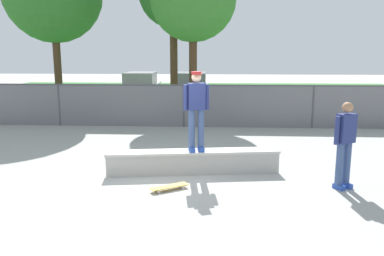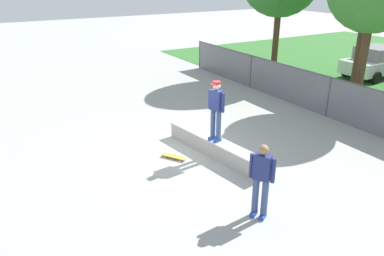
{
  "view_description": "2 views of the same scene",
  "coord_description": "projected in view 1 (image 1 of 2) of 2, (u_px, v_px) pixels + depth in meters",
  "views": [
    {
      "loc": [
        1.11,
        -8.09,
        2.84
      ],
      "look_at": [
        0.62,
        0.84,
        1.07
      ],
      "focal_mm": 36.7,
      "sensor_mm": 36.0,
      "label": 1
    },
    {
      "loc": [
        9.39,
        -5.14,
        5.22
      ],
      "look_at": [
        0.2,
        0.24,
        0.86
      ],
      "focal_mm": 35.33,
      "sensor_mm": 36.0,
      "label": 2
    }
  ],
  "objects": [
    {
      "name": "skateboarder",
      "position": [
        196.0,
        107.0,
        8.93
      ],
      "size": [
        0.58,
        0.37,
        1.84
      ],
      "color": "#2647A5",
      "rests_on": "concrete_ledge"
    },
    {
      "name": "bystander",
      "position": [
        345.0,
        141.0,
        8.05
      ],
      "size": [
        0.53,
        0.41,
        1.82
      ],
      "color": "#2647A5",
      "rests_on": "ground"
    },
    {
      "name": "concrete_ledge",
      "position": [
        193.0,
        162.0,
        9.23
      ],
      "size": [
        4.08,
        1.03,
        0.54
      ],
      "color": "#A8A59E",
      "rests_on": "ground"
    },
    {
      "name": "car_white",
      "position": [
        141.0,
        87.0,
        21.9
      ],
      "size": [
        2.07,
        4.22,
        1.66
      ],
      "color": "silver",
      "rests_on": "ground"
    },
    {
      "name": "grass_strip",
      "position": [
        196.0,
        96.0,
        24.97
      ],
      "size": [
        31.15,
        20.0,
        0.02
      ],
      "primitive_type": "cube",
      "color": "#336B2D",
      "rests_on": "ground"
    },
    {
      "name": "car_silver",
      "position": [
        191.0,
        87.0,
        21.8
      ],
      "size": [
        2.07,
        4.22,
        1.66
      ],
      "color": "#B7BABF",
      "rests_on": "ground"
    },
    {
      "name": "skateboard",
      "position": [
        169.0,
        187.0,
        8.11
      ],
      "size": [
        0.79,
        0.59,
        0.09
      ],
      "color": "gold",
      "rests_on": "ground"
    },
    {
      "name": "ground_plane",
      "position": [
        161.0,
        183.0,
        8.54
      ],
      "size": [
        80.0,
        80.0,
        0.0
      ],
      "primitive_type": "plane",
      "color": "#9E9E99"
    },
    {
      "name": "chainlink_fence",
      "position": [
        184.0,
        104.0,
        14.71
      ],
      "size": [
        19.22,
        0.07,
        1.6
      ],
      "color": "#4C4C51",
      "rests_on": "ground"
    }
  ]
}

